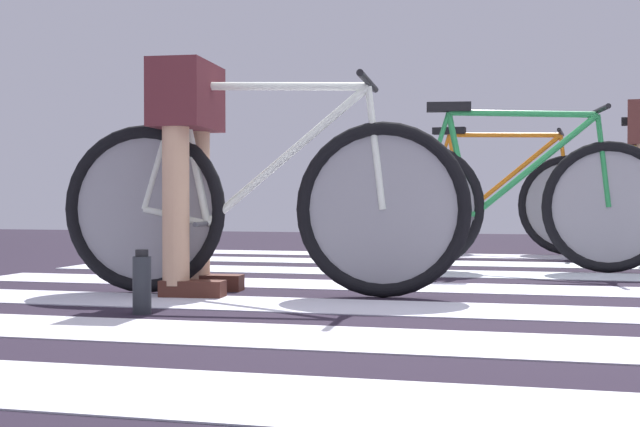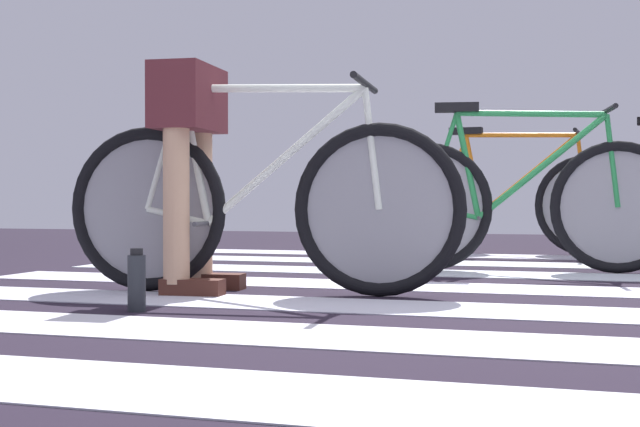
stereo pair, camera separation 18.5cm
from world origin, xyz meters
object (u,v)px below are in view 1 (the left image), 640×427
at_px(bicycle_2_of_4, 512,202).
at_px(bicycle_4_of_4, 496,201).
at_px(water_bottle, 142,284).
at_px(cyclist_1_of_4, 188,145).
at_px(bicycle_1_of_4, 260,203).

height_order(bicycle_2_of_4, bicycle_4_of_4, same).
xyz_separation_m(bicycle_4_of_4, water_bottle, (-1.02, -3.74, -0.28)).
height_order(cyclist_1_of_4, bicycle_4_of_4, cyclist_1_of_4).
height_order(bicycle_2_of_4, water_bottle, bicycle_2_of_4).
bearing_deg(water_bottle, bicycle_4_of_4, 74.80).
xyz_separation_m(cyclist_1_of_4, water_bottle, (0.10, -0.66, -0.52)).
bearing_deg(water_bottle, cyclist_1_of_4, 98.92).
distance_m(bicycle_1_of_4, bicycle_4_of_4, 3.17).
relative_size(bicycle_4_of_4, water_bottle, 7.72).
xyz_separation_m(bicycle_1_of_4, bicycle_4_of_4, (0.81, 3.06, 0.00)).
height_order(bicycle_1_of_4, cyclist_1_of_4, cyclist_1_of_4).
height_order(bicycle_1_of_4, bicycle_4_of_4, same).
bearing_deg(bicycle_2_of_4, cyclist_1_of_4, -139.81).
distance_m(cyclist_1_of_4, bicycle_2_of_4, 1.97).
distance_m(bicycle_4_of_4, water_bottle, 3.89).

